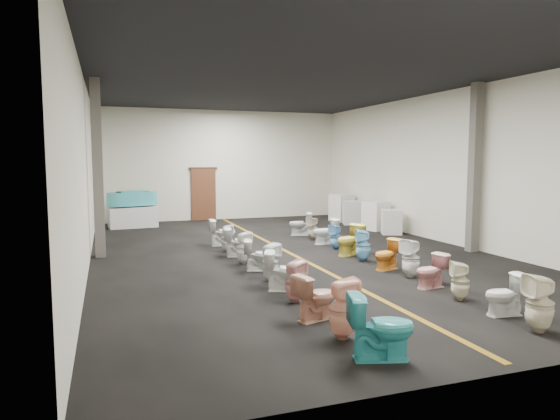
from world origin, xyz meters
The scene contains 40 objects.
floor centered at (0.00, 0.00, 0.00)m, with size 16.00×16.00×0.00m, color black.
ceiling centered at (0.00, 0.00, 4.50)m, with size 16.00×16.00×0.00m, color black.
wall_back centered at (0.00, 8.00, 2.25)m, with size 10.00×10.00×0.00m, color beige.
wall_front centered at (0.00, -8.00, 2.25)m, with size 10.00×10.00×0.00m, color beige.
wall_left centered at (-5.00, 0.00, 2.25)m, with size 16.00×16.00×0.00m, color beige.
wall_right centered at (5.00, 0.00, 2.25)m, with size 16.00×16.00×0.00m, color beige.
aisle_stripe centered at (0.00, 0.00, 0.00)m, with size 0.12×15.60×0.01m, color brown.
back_door centered at (-0.80, 7.94, 1.05)m, with size 1.00×0.10×2.10m, color #562D19.
door_frame centered at (-0.80, 7.95, 2.12)m, with size 1.15×0.08×0.10m, color #331C11.
column_left centered at (-4.75, 1.00, 2.25)m, with size 0.25×0.25×4.50m, color #59544C.
column_right centered at (4.75, -1.50, 2.25)m, with size 0.25×0.25×4.50m, color #59544C.
display_table centered at (-3.68, 6.57, 0.38)m, with size 1.69×0.85×0.75m, color silver.
bathtub centered at (-3.68, 6.57, 1.07)m, with size 1.80×1.03×0.55m.
appliance_crate_a centered at (4.40, 1.98, 0.41)m, with size 0.64×0.64×0.82m, color silver.
appliance_crate_b centered at (4.40, 3.00, 0.50)m, with size 0.73×0.73×1.01m, color white.
appliance_crate_c centered at (4.40, 4.68, 0.45)m, with size 0.79×0.79×0.90m, color beige.
appliance_crate_d centered at (4.40, 5.72, 0.54)m, with size 0.76×0.76×1.08m, color silver.
toilet_left_0 centered at (-1.39, -7.14, 0.42)m, with size 0.46×0.82×0.83m, color teal.
toilet_left_1 centered at (-1.52, -6.35, 0.43)m, with size 0.39×0.40×0.86m, color #FFB79B.
toilet_left_2 centered at (-1.54, -5.45, 0.37)m, with size 0.41×0.72×0.73m, color #E09E84.
toilet_left_3 centered at (-1.52, -4.48, 0.37)m, with size 0.34×0.34×0.75m, color #D39593.
toilet_left_4 centered at (-1.41, -3.66, 0.38)m, with size 0.43×0.75×0.76m, color white.
toilet_left_5 centered at (-1.43, -2.84, 0.39)m, with size 0.35×0.36×0.78m, color silver.
toilet_left_6 centered at (-1.36, -1.85, 0.35)m, with size 0.39×0.69×0.70m, color silver.
toilet_left_7 centered at (-1.50, -0.98, 0.38)m, with size 0.34×0.35×0.77m, color white.
toilet_left_8 centered at (-1.40, -0.13, 0.38)m, with size 0.42×0.74×0.75m, color white.
toilet_left_9 centered at (-1.52, 0.69, 0.37)m, with size 0.33×0.34×0.73m, color silver.
toilet_left_10 centered at (-1.43, 1.63, 0.39)m, with size 0.43×0.76×0.77m, color white.
toilet_right_0 centered at (1.27, -7.03, 0.43)m, with size 0.39×0.39×0.86m, color beige.
toilet_right_1 centered at (1.40, -6.25, 0.34)m, with size 0.38×0.66×0.67m, color white.
toilet_right_2 centered at (1.29, -5.31, 0.35)m, with size 0.31×0.32×0.70m, color beige.
toilet_right_3 centered at (1.33, -4.41, 0.33)m, with size 0.37×0.65×0.67m, color pink.
toilet_right_4 centered at (1.46, -3.54, 0.42)m, with size 0.37×0.38×0.83m, color white.
toilet_right_5 centered at (1.39, -2.71, 0.35)m, with size 0.39×0.68×0.69m, color orange.
toilet_right_6 centered at (1.34, -1.70, 0.39)m, with size 0.35×0.36×0.79m, color #7FC7EB.
toilet_right_7 centered at (1.37, -0.91, 0.40)m, with size 0.45×0.79×0.81m, color #E1CD48.
toilet_right_8 centered at (1.41, 0.02, 0.35)m, with size 0.31×0.32×0.69m, color #6FB3E7.
toilet_right_9 centered at (1.48, 0.87, 0.38)m, with size 0.42×0.74×0.76m, color white.
toilet_right_10 centered at (1.45, 1.72, 0.36)m, with size 0.32×0.33×0.72m, color beige.
toilet_right_11 centered at (1.42, 2.69, 0.38)m, with size 0.43×0.75×0.76m, color silver.
Camera 1 is at (-4.54, -12.40, 2.48)m, focal length 32.00 mm.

